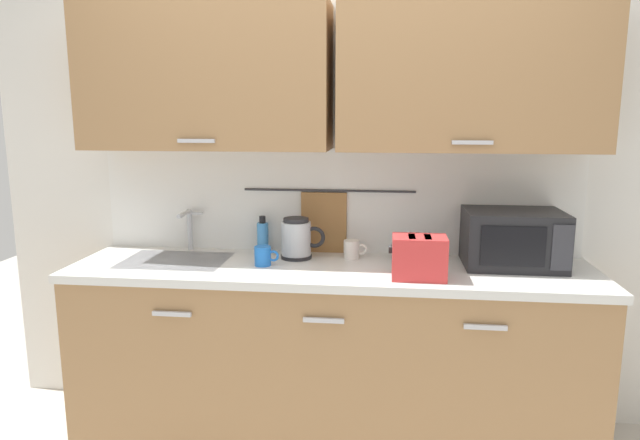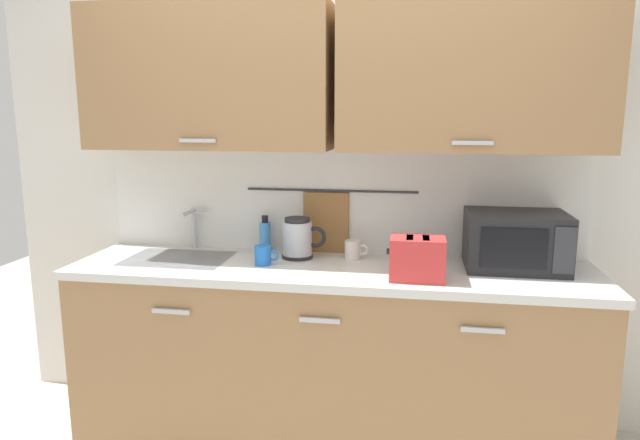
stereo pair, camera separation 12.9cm
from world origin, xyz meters
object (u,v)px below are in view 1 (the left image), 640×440
Objects in this scene: electric_kettle at (297,239)px; mug_near_sink at (263,256)px; mug_by_kettle at (352,249)px; mixing_bowl at (410,252)px; toaster at (419,257)px; microwave at (513,239)px; dish_soap_bottle at (263,237)px.

mug_near_sink is at bearing -131.01° from electric_kettle.
electric_kettle reaches higher than mug_near_sink.
mixing_bowl is at bearing -1.17° from mug_by_kettle.
microwave is at bearing 29.54° from toaster.
electric_kettle is 1.16× the size of dish_soap_bottle.
microwave is at bearing -5.55° from dish_soap_bottle.
dish_soap_bottle is (-1.25, 0.12, -0.05)m from microwave.
electric_kettle is at bearing -175.33° from mug_by_kettle.
dish_soap_bottle is at bearing 174.02° from mixing_bowl.
dish_soap_bottle is at bearing 174.45° from microwave.
microwave reaches higher than electric_kettle.
microwave is 1.06m from electric_kettle.
toaster is at bearing -84.52° from mixing_bowl.
mug_by_kettle is (0.28, 0.02, -0.05)m from electric_kettle.
mixing_bowl is 0.84× the size of toaster.
electric_kettle is (-1.06, 0.02, -0.03)m from microwave.
electric_kettle is 1.89× the size of mug_by_kettle.
mixing_bowl is (0.77, -0.08, -0.04)m from dish_soap_bottle.
dish_soap_bottle is at bearing 102.92° from mug_near_sink.
mug_near_sink is 0.46m from mug_by_kettle.
toaster is 0.45m from mug_by_kettle.
dish_soap_bottle is (-0.20, 0.10, -0.01)m from electric_kettle.
electric_kettle is at bearing -25.98° from dish_soap_bottle.
toaster is at bearing -43.92° from mug_by_kettle.
dish_soap_bottle is 0.88m from toaster.
mixing_bowl is at bearing 175.14° from microwave.
mug_near_sink is at bearing 170.55° from toaster.
mug_near_sink is 0.73m from mixing_bowl.
dish_soap_bottle is 0.49m from mug_by_kettle.
mixing_bowl is (0.57, 0.02, -0.06)m from electric_kettle.
mug_near_sink is at bearing -165.88° from mixing_bowl.
mixing_bowl is 0.29m from mug_by_kettle.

